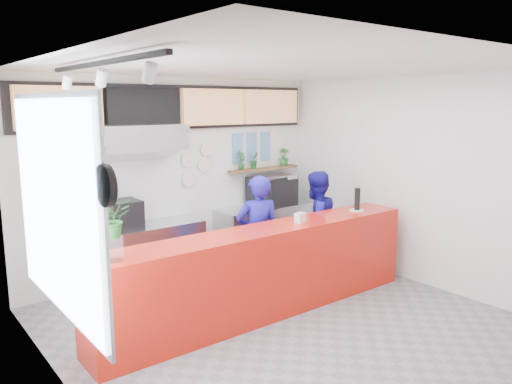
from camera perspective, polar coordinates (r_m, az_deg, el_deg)
floor at (r=6.19m, az=3.37°, el=-14.84°), size 5.00×5.00×0.00m
ceiling at (r=5.62m, az=3.70°, el=14.09°), size 5.00×5.00×0.00m
wall_back at (r=7.74m, az=-8.82°, el=1.76°), size 5.00×0.00×5.00m
wall_left at (r=4.51m, az=-21.11°, el=-4.80°), size 0.00×5.00×5.00m
wall_right at (r=7.59m, az=17.83°, el=1.23°), size 0.00×5.00×5.00m
service_counter at (r=6.26m, az=0.98°, el=-9.07°), size 4.50×0.60×1.10m
cream_band at (r=7.65m, az=-9.01°, el=9.93°), size 5.00×0.02×0.80m
prep_bench at (r=7.36m, az=-12.93°, el=-7.21°), size 1.80×0.60×0.90m
panini_oven at (r=7.09m, az=-14.96°, el=-2.52°), size 0.44×0.44×0.40m
extraction_hood at (r=7.00m, az=-13.30°, el=6.09°), size 1.20×0.70×0.35m
hood_lip at (r=7.02m, az=-13.23°, el=4.47°), size 1.20×0.69×0.31m
right_bench at (r=8.54m, az=1.21°, el=-4.54°), size 1.80×0.60×0.90m
espresso_machine at (r=8.46m, az=1.87°, el=0.18°), size 0.88×0.71×0.50m
espresso_tray at (r=8.42m, az=1.88°, el=1.75°), size 0.74×0.52×0.07m
herb_shelf at (r=8.55m, az=0.91°, el=2.66°), size 1.40×0.18×0.04m
menu_board_far_left at (r=6.87m, az=-21.56°, el=8.93°), size 1.10×0.10×0.55m
menu_board_mid_left at (r=7.28m, az=-12.68°, el=9.41°), size 1.10×0.10×0.55m
menu_board_mid_right at (r=7.85m, az=-4.92°, el=9.65°), size 1.10×0.10×0.55m
menu_board_far_right at (r=8.54m, az=1.71°, el=9.72°), size 1.10×0.10×0.55m
soffit at (r=7.63m, az=-8.89°, el=9.56°), size 4.80×0.04×0.65m
window_pane at (r=4.76m, az=-21.99°, el=-1.64°), size 0.04×2.20×1.90m
window_frame at (r=4.76m, az=-21.75°, el=-1.61°), size 0.03×2.30×2.00m
wall_clock_rim at (r=3.57m, az=-16.80°, el=0.70°), size 0.05×0.30×0.30m
wall_clock_face at (r=3.58m, az=-16.36°, el=0.75°), size 0.02×0.26×0.26m
track_rail at (r=4.51m, az=-17.31°, el=13.89°), size 0.05×2.40×0.04m
dec_plate_a at (r=7.76m, az=-7.80°, el=3.67°), size 0.24×0.03×0.24m
dec_plate_b at (r=7.92m, az=-5.90°, el=3.11°), size 0.24×0.03×0.24m
dec_plate_c at (r=7.80m, az=-7.74°, el=1.48°), size 0.24×0.03×0.24m
dec_plate_d at (r=7.92m, az=-5.63°, el=4.94°), size 0.24×0.03×0.24m
photo_frame_a at (r=8.26m, az=-2.14°, el=5.88°), size 0.20×0.02×0.25m
photo_frame_b at (r=8.44m, az=-0.48°, el=5.98°), size 0.20×0.02×0.25m
photo_frame_c at (r=8.62m, az=1.11°, el=6.07°), size 0.20×0.02×0.25m
photo_frame_d at (r=8.28m, az=-2.13°, el=4.16°), size 0.20×0.02×0.25m
photo_frame_e at (r=8.46m, az=-0.48°, el=4.29°), size 0.20×0.02×0.25m
photo_frame_f at (r=8.64m, az=1.10°, el=4.41°), size 0.20×0.02×0.25m
staff_center at (r=6.79m, az=0.21°, el=-5.04°), size 0.71×0.59×1.67m
staff_right at (r=7.59m, az=6.78°, el=-3.68°), size 0.79×0.62×1.62m
herb_a at (r=8.23m, az=-1.70°, el=3.68°), size 0.20×0.17×0.33m
herb_b at (r=8.40m, az=-0.20°, el=3.66°), size 0.16×0.13×0.29m
herb_d at (r=8.82m, az=3.21°, el=4.02°), size 0.22×0.21×0.31m
glass_vase at (r=5.06m, az=-16.01°, el=-6.21°), size 0.22×0.22×0.24m
basil_vase at (r=4.98m, az=-16.18°, el=-2.96°), size 0.36×0.31×0.39m
napkin_holder at (r=6.43m, az=5.05°, el=-2.93°), size 0.16×0.12×0.12m
white_plate at (r=7.23m, az=11.46°, el=-2.07°), size 0.27×0.27×0.02m
pepper_mill at (r=7.20m, az=11.50°, el=-0.79°), size 0.10×0.10×0.31m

